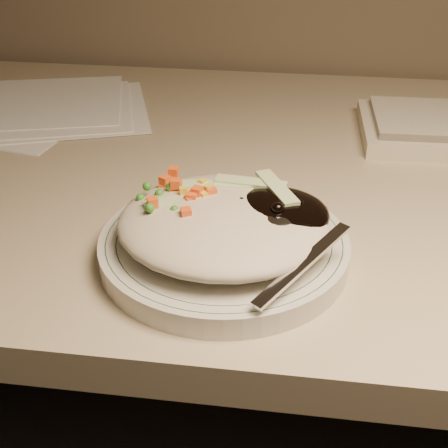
# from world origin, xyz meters

# --- Properties ---
(desk) EXTENTS (1.40, 0.70, 0.74)m
(desk) POSITION_xyz_m (0.00, 1.38, 0.54)
(desk) COLOR tan
(desk) RESTS_ON ground
(plate) EXTENTS (0.23, 0.23, 0.02)m
(plate) POSITION_xyz_m (-0.04, 1.17, 0.75)
(plate) COLOR silver
(plate) RESTS_ON desk
(plate_rim) EXTENTS (0.22, 0.22, 0.00)m
(plate_rim) POSITION_xyz_m (-0.04, 1.17, 0.76)
(plate_rim) COLOR #144723
(plate_rim) RESTS_ON plate
(meal) EXTENTS (0.21, 0.19, 0.05)m
(meal) POSITION_xyz_m (-0.04, 1.17, 0.78)
(meal) COLOR #B9AF96
(meal) RESTS_ON plate
(papers) EXTENTS (0.42, 0.32, 0.00)m
(papers) POSITION_xyz_m (-0.39, 1.50, 0.74)
(papers) COLOR white
(papers) RESTS_ON desk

